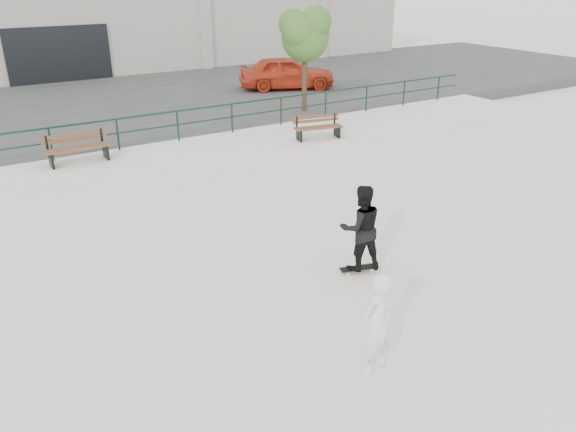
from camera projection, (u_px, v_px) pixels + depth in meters
ground at (354, 319)px, 10.12m from camera, size 120.00×120.00×0.00m
ledge at (165, 163)px, 17.40m from camera, size 30.00×3.00×0.50m
parking_strip at (94, 109)px, 24.01m from camera, size 60.00×14.00×0.50m
railing at (148, 123)px, 18.01m from camera, size 28.00×0.06×1.03m
bench_left at (77, 148)px, 16.55m from camera, size 1.89×0.57×0.87m
bench_right at (318, 127)px, 18.90m from camera, size 1.73×0.81×0.77m
tree at (305, 33)px, 21.56m from camera, size 2.27×2.02×4.04m
red_car at (287, 72)px, 26.58m from camera, size 4.83×3.38×1.53m
skateboard at (358, 268)px, 11.68m from camera, size 0.80×0.41×0.09m
standing_skater at (361, 228)px, 11.30m from camera, size 1.05×0.92×1.82m
seated_skater at (376, 323)px, 8.53m from camera, size 0.69×0.52×1.70m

